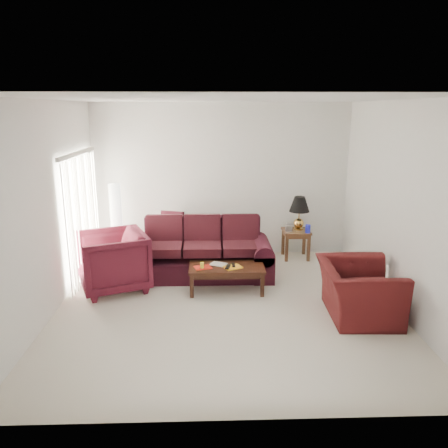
% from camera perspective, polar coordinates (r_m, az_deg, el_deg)
% --- Properties ---
extents(floor, '(5.00, 5.00, 0.00)m').
position_cam_1_polar(floor, '(6.69, 0.25, -10.62)').
color(floor, beige).
rests_on(floor, ground).
extents(blinds, '(0.10, 2.00, 2.16)m').
position_cam_1_polar(blinds, '(7.86, -18.04, 0.90)').
color(blinds, silver).
rests_on(blinds, ground).
extents(sofa, '(2.43, 1.05, 0.99)m').
position_cam_1_polar(sofa, '(7.65, -2.82, -3.29)').
color(sofa, black).
rests_on(sofa, ground).
extents(throw_pillow, '(0.48, 0.32, 0.45)m').
position_cam_1_polar(throw_pillow, '(8.44, -6.79, 0.22)').
color(throw_pillow, black).
rests_on(throw_pillow, sofa).
extents(end_table, '(0.54, 0.54, 0.57)m').
position_cam_1_polar(end_table, '(8.75, 9.33, -2.59)').
color(end_table, '#4C201A').
rests_on(end_table, ground).
extents(table_lamp, '(0.46, 0.46, 0.66)m').
position_cam_1_polar(table_lamp, '(8.64, 9.78, 1.40)').
color(table_lamp, gold).
rests_on(table_lamp, end_table).
extents(clock, '(0.13, 0.06, 0.13)m').
position_cam_1_polar(clock, '(8.53, 8.47, -0.58)').
color(clock, white).
rests_on(clock, end_table).
extents(blue_canister, '(0.10, 0.10, 0.16)m').
position_cam_1_polar(blue_canister, '(8.51, 10.90, -0.62)').
color(blue_canister, '#1B1DB0').
rests_on(blue_canister, end_table).
extents(picture_frame, '(0.14, 0.17, 0.06)m').
position_cam_1_polar(picture_frame, '(8.77, 8.55, -0.01)').
color(picture_frame, '#AEAFB3').
rests_on(picture_frame, end_table).
extents(floor_lamp, '(0.33, 0.33, 1.55)m').
position_cam_1_polar(floor_lamp, '(8.47, -13.85, 0.07)').
color(floor_lamp, silver).
rests_on(floor_lamp, ground).
extents(armchair_left, '(1.37, 1.35, 0.96)m').
position_cam_1_polar(armchair_left, '(7.32, -14.35, -4.73)').
color(armchair_left, '#430F1A').
rests_on(armchair_left, ground).
extents(armchair_right, '(1.07, 1.22, 0.77)m').
position_cam_1_polar(armchair_right, '(6.52, 17.14, -8.33)').
color(armchair_right, '#3A0D0E').
rests_on(armchair_right, ground).
extents(coffee_table, '(1.26, 0.72, 0.42)m').
position_cam_1_polar(coffee_table, '(7.12, 0.33, -7.11)').
color(coffee_table, black).
rests_on(coffee_table, ground).
extents(magazine_red, '(0.31, 0.26, 0.01)m').
position_cam_1_polar(magazine_red, '(6.98, -2.78, -5.68)').
color(magazine_red, red).
rests_on(magazine_red, coffee_table).
extents(magazine_white, '(0.31, 0.28, 0.01)m').
position_cam_1_polar(magazine_white, '(7.11, -0.74, -5.26)').
color(magazine_white, beige).
rests_on(magazine_white, coffee_table).
extents(magazine_orange, '(0.34, 0.31, 0.02)m').
position_cam_1_polar(magazine_orange, '(6.98, 1.15, -5.65)').
color(magazine_orange, '#F0A71C').
rests_on(magazine_orange, coffee_table).
extents(remote_a, '(0.10, 0.20, 0.02)m').
position_cam_1_polar(remote_a, '(6.93, 0.51, -5.61)').
color(remote_a, black).
rests_on(remote_a, coffee_table).
extents(remote_b, '(0.05, 0.17, 0.02)m').
position_cam_1_polar(remote_b, '(7.02, 1.24, -5.37)').
color(remote_b, black).
rests_on(remote_b, coffee_table).
extents(yellow_glass, '(0.08, 0.08, 0.11)m').
position_cam_1_polar(yellow_glass, '(6.93, -2.89, -5.44)').
color(yellow_glass, yellow).
rests_on(yellow_glass, coffee_table).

